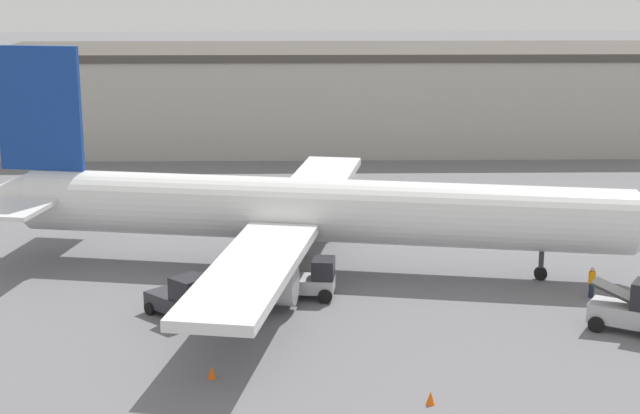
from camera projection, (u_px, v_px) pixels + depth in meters
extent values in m
plane|color=slate|center=(320.00, 269.00, 54.52)|extent=(400.00, 400.00, 0.00)
cube|color=#ADA89E|center=(427.00, 100.00, 91.23)|extent=(78.41, 15.27, 8.40)
cube|color=#47423D|center=(428.00, 51.00, 90.13)|extent=(78.41, 15.58, 0.70)
cylinder|color=silver|center=(320.00, 210.00, 53.71)|extent=(33.44, 9.48, 3.47)
cone|color=silver|center=(3.00, 198.00, 56.60)|extent=(4.35, 3.93, 3.29)
cube|color=silver|center=(318.00, 183.00, 63.10)|extent=(6.46, 15.72, 0.50)
cube|color=silver|center=(252.00, 270.00, 45.13)|extent=(6.46, 15.72, 0.50)
cylinder|color=#ADADB2|center=(312.00, 213.00, 61.24)|extent=(3.58, 2.57, 2.01)
cylinder|color=#ADADB2|center=(263.00, 284.00, 47.66)|extent=(3.58, 2.57, 2.01)
cube|color=navy|center=(39.00, 109.00, 54.94)|extent=(4.89, 1.25, 7.00)
cube|color=silver|center=(72.00, 179.00, 59.77)|extent=(3.83, 4.66, 0.24)
cube|color=silver|center=(14.00, 209.00, 52.46)|extent=(3.83, 4.66, 0.24)
cylinder|color=#38383D|center=(541.00, 265.00, 52.45)|extent=(0.28, 0.28, 1.65)
cylinder|color=black|center=(541.00, 273.00, 52.57)|extent=(0.75, 0.47, 0.70)
cylinder|color=#38383D|center=(283.00, 265.00, 52.42)|extent=(0.28, 0.28, 1.65)
cylinder|color=black|center=(283.00, 272.00, 52.51)|extent=(0.95, 0.51, 0.90)
cylinder|color=#38383D|center=(298.00, 242.00, 56.74)|extent=(0.28, 0.28, 1.65)
cylinder|color=black|center=(298.00, 249.00, 56.83)|extent=(0.95, 0.51, 0.90)
cylinder|color=#1E2338|center=(591.00, 290.00, 49.73)|extent=(0.26, 0.26, 0.78)
cylinder|color=orange|center=(592.00, 277.00, 49.56)|extent=(0.36, 0.36, 0.61)
sphere|color=tan|center=(593.00, 269.00, 49.46)|extent=(0.23, 0.23, 0.23)
cube|color=#2D2D33|center=(179.00, 302.00, 47.12)|extent=(3.54, 3.52, 0.76)
cube|color=black|center=(190.00, 288.00, 46.30)|extent=(2.12, 2.13, 1.08)
cylinder|color=black|center=(180.00, 320.00, 45.84)|extent=(0.62, 0.62, 0.60)
cylinder|color=black|center=(208.00, 310.00, 47.08)|extent=(0.62, 0.62, 0.60)
cylinder|color=black|center=(150.00, 309.00, 47.35)|extent=(0.62, 0.62, 0.60)
cylinder|color=black|center=(178.00, 300.00, 48.59)|extent=(0.62, 0.62, 0.60)
cube|color=#B2B2B7|center=(627.00, 314.00, 45.08)|extent=(3.69, 3.08, 0.88)
cube|color=#333333|center=(615.00, 291.00, 45.12)|extent=(2.36, 2.02, 0.80)
cylinder|color=black|center=(596.00, 324.00, 45.09)|extent=(0.78, 0.63, 0.75)
cylinder|color=black|center=(605.00, 314.00, 46.41)|extent=(0.78, 0.63, 0.75)
cube|color=#B2B2B7|center=(310.00, 284.00, 49.69)|extent=(2.68, 1.91, 0.70)
cube|color=black|center=(323.00, 268.00, 49.41)|extent=(1.27, 1.58, 1.00)
cylinder|color=black|center=(325.00, 296.00, 48.91)|extent=(0.75, 0.37, 0.72)
cylinder|color=black|center=(328.00, 286.00, 50.46)|extent=(0.75, 0.37, 0.72)
cylinder|color=black|center=(290.00, 295.00, 49.08)|extent=(0.75, 0.37, 0.72)
cylinder|color=black|center=(295.00, 285.00, 50.64)|extent=(0.75, 0.37, 0.72)
cone|color=#EF590F|center=(212.00, 372.00, 40.01)|extent=(0.36, 0.36, 0.55)
cone|color=#EF590F|center=(430.00, 398.00, 37.64)|extent=(0.36, 0.36, 0.55)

